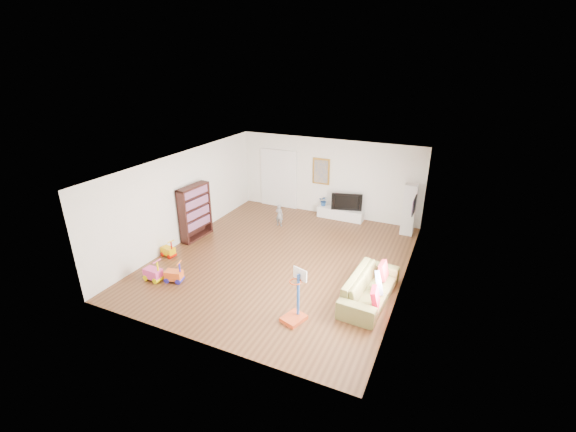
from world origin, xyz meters
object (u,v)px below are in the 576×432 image
at_px(media_console, 340,214).
at_px(bookshelf, 195,212).
at_px(basketball_hoop, 294,297).
at_px(sofa, 370,288).

relative_size(media_console, bookshelf, 0.94).
distance_m(bookshelf, basketball_hoop, 5.07).
xyz_separation_m(media_console, sofa, (2.09, -4.40, 0.13)).
xyz_separation_m(bookshelf, basketball_hoop, (4.41, -2.50, -0.25)).
distance_m(media_console, bookshelf, 4.95).
bearing_deg(sofa, bookshelf, 83.15).
height_order(media_console, sofa, sofa).
bearing_deg(media_console, basketball_hoop, -81.31).
bearing_deg(bookshelf, media_console, 46.63).
relative_size(bookshelf, basketball_hoop, 1.41).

